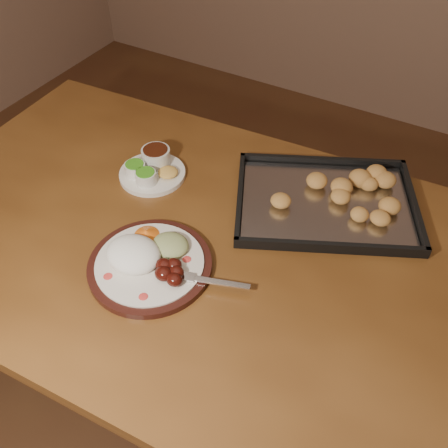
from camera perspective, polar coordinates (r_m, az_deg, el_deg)
The scene contains 5 objects.
ground at distance 1.75m, azimuth -1.03°, elevation -21.12°, with size 4.00×4.00×0.00m, color brown.
dining_table at distance 1.24m, azimuth -2.65°, elevation -4.81°, with size 1.54×0.98×0.75m.
dinner_plate at distance 1.11m, azimuth -8.65°, elevation -4.08°, with size 0.36×0.27×0.06m.
condiment_saucer at distance 1.33m, azimuth -8.27°, elevation 6.31°, with size 0.17×0.17×0.06m.
baking_tray at distance 1.26m, azimuth 11.50°, elevation 2.60°, with size 0.54×0.48×0.05m.
Camera 1 is at (0.37, -0.59, 1.60)m, focal length 40.00 mm.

